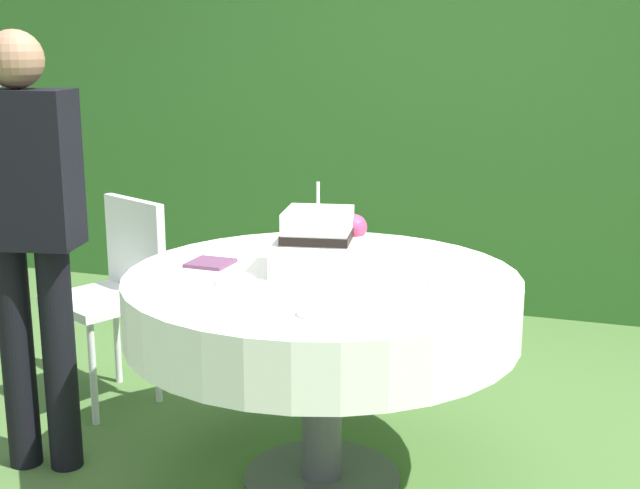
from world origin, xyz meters
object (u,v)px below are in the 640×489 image
Objects in this scene: wedding_cake at (320,243)px; serving_plate_near at (235,281)px; serving_plate_left at (448,281)px; standing_person at (28,224)px; serving_plate_far at (318,312)px; napkin_stack at (210,263)px; garden_chair at (117,281)px; cake_table at (322,307)px.

wedding_cake reaches higher than serving_plate_near.
serving_plate_left is 0.09× the size of standing_person.
serving_plate_far is 0.08× the size of standing_person.
napkin_stack is (-0.85, -0.04, 0.00)m from serving_plate_left.
garden_chair reaches higher than napkin_stack.
serving_plate_near is 0.93× the size of napkin_stack.
standing_person reaches higher than garden_chair.
wedding_cake reaches higher than cake_table.
cake_table is 0.85× the size of standing_person.
cake_table is 0.22m from wedding_cake.
cake_table is at bearing -21.74° from garden_chair.
cake_table is 0.45m from serving_plate_left.
serving_plate_near is at bearing 147.53° from serving_plate_far.
serving_plate_near is 0.71m from serving_plate_left.
cake_table is 1.17m from garden_chair.
garden_chair is (-1.51, 0.40, -0.24)m from serving_plate_left.
serving_plate_left is 0.85m from napkin_stack.
cake_table is 9.33× the size of napkin_stack.
wedding_cake is 2.56× the size of serving_plate_near.
standing_person is at bearing -160.74° from napkin_stack.
standing_person is (-1.02, -0.22, 0.27)m from cake_table.
cake_table is 0.46m from serving_plate_far.
serving_plate_far is 1.50m from garden_chair.
wedding_cake is 2.52× the size of serving_plate_left.
serving_plate_near is at bearing -141.75° from cake_table.
wedding_cake is 0.22× the size of standing_person.
napkin_stack is 0.66m from standing_person.
serving_plate_far is 1.18m from standing_person.
standing_person is (-0.78, -0.03, 0.14)m from serving_plate_near.
napkin_stack is (-0.55, 0.42, 0.00)m from serving_plate_far.
wedding_cake is 2.78× the size of serving_plate_far.
garden_chair is (-0.84, 0.62, -0.24)m from serving_plate_near.
standing_person is at bearing -177.99° from serving_plate_near.
serving_plate_left reaches higher than cake_table.
garden_chair is at bearing 159.89° from wedding_cake.
standing_person is at bearing -168.01° from cake_table.
serving_plate_far is (0.13, -0.42, 0.12)m from cake_table.
serving_plate_far is at bearing -10.17° from standing_person.
cake_table is 0.44m from napkin_stack.
serving_plate_left is at bearing 4.65° from cake_table.
standing_person is at bearing -84.90° from garden_chair.
standing_person is (-1.45, -0.25, 0.14)m from serving_plate_left.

